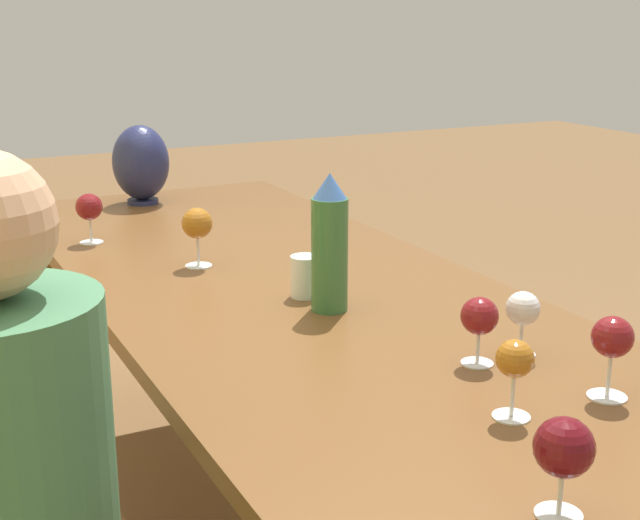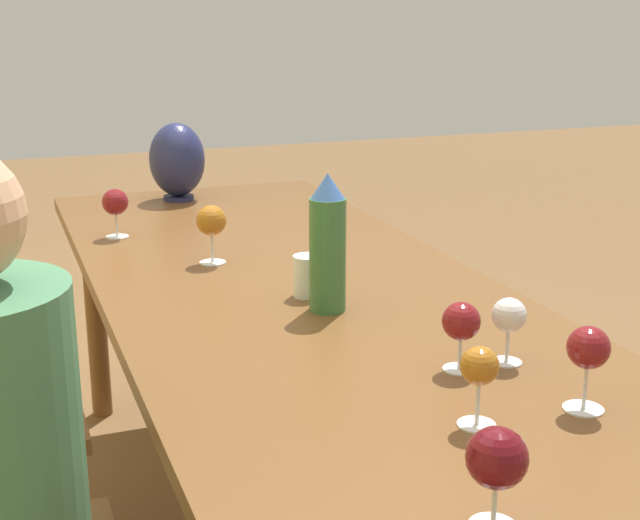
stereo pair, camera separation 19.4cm
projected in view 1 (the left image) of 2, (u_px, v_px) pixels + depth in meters
dining_table at (287, 312)px, 2.14m from camera, size 2.40×0.91×0.78m
water_bottle at (331, 244)px, 1.89m from camera, size 0.08×0.08×0.30m
water_tumbler at (305, 276)px, 2.00m from camera, size 0.07×0.07×0.09m
vase at (141, 163)px, 2.93m from camera, size 0.19×0.19×0.26m
wine_glass_0 at (523, 310)px, 1.65m from camera, size 0.06×0.06×0.13m
wine_glass_1 at (515, 362)px, 1.40m from camera, size 0.06×0.06×0.13m
wine_glass_2 at (197, 225)px, 2.22m from camera, size 0.08×0.08×0.15m
wine_glass_3 at (89, 208)px, 2.44m from camera, size 0.07×0.07×0.14m
wine_glass_4 at (479, 318)px, 1.61m from camera, size 0.07×0.07×0.13m
wine_glass_5 at (564, 449)px, 1.12m from camera, size 0.08×0.08×0.14m
wine_glass_6 at (612, 339)px, 1.47m from camera, size 0.07×0.07×0.14m
person_near at (18, 502)px, 1.40m from camera, size 0.34×0.34×1.22m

